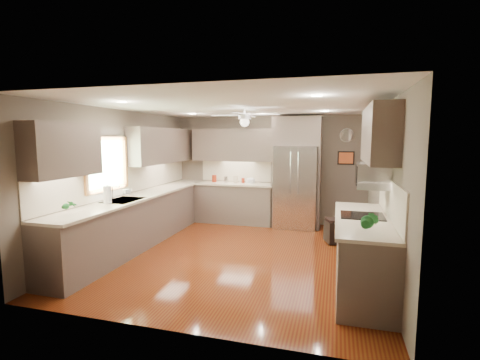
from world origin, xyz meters
The scene contains 28 objects.
floor centered at (0.00, 0.00, 0.00)m, with size 5.00×5.00×0.00m, color #50180A.
ceiling centered at (0.00, 0.00, 2.50)m, with size 5.00×5.00×0.00m, color white.
wall_back centered at (0.00, 2.50, 1.25)m, with size 4.50×4.50×0.00m, color #61554A.
wall_front centered at (0.00, -2.50, 1.25)m, with size 4.50×4.50×0.00m, color #61554A.
wall_left centered at (-2.25, 0.00, 1.25)m, with size 5.00×5.00×0.00m, color #61554A.
wall_right centered at (2.25, 0.00, 1.25)m, with size 5.00×5.00×0.00m, color #61554A.
canister_a centered at (-1.26, 2.24, 1.02)m, with size 0.11×0.11×0.18m, color maroon.
canister_b centered at (-0.96, 2.22, 1.01)m, with size 0.10×0.10×0.15m, color silver.
canister_c centered at (-0.73, 2.23, 1.03)m, with size 0.10×0.10×0.17m, color tan.
canister_d centered at (-0.55, 2.25, 1.00)m, with size 0.08×0.08×0.11m, color maroon.
soap_bottle centered at (-2.08, -0.13, 1.03)m, with size 0.08×0.08×0.18m, color white.
potted_plant_left centered at (-1.97, -1.71, 1.08)m, with size 0.14×0.10×0.27m, color #1C6225.
potted_plant_right centered at (1.92, -1.71, 1.10)m, with size 0.18×0.14×0.32m, color #1C6225.
bowl centered at (-0.37, 2.21, 0.97)m, with size 0.21×0.21×0.05m, color tan.
left_run centered at (-1.95, 0.15, 0.48)m, with size 0.65×4.70×1.45m.
back_run centered at (-0.72, 2.20, 0.48)m, with size 1.85×0.65×1.45m.
uppers centered at (-0.74, 0.71, 1.87)m, with size 4.50×4.70×0.95m.
window centered at (-2.22, -0.50, 1.55)m, with size 0.05×1.12×0.92m.
sink centered at (-1.93, -0.50, 0.91)m, with size 0.50×0.70×0.32m.
refrigerator centered at (0.70, 2.16, 1.19)m, with size 1.06×0.75×2.45m.
right_run centered at (1.93, -0.80, 0.48)m, with size 0.70×2.20×1.45m.
microwave centered at (2.03, -0.55, 1.48)m, with size 0.43×0.55×0.34m.
ceiling_fan centered at (0.00, 0.30, 2.33)m, with size 1.18×1.18×0.32m.
recessed_lights centered at (-0.04, 0.40, 2.49)m, with size 2.84×3.14×0.01m.
wall_clock centered at (1.75, 2.48, 2.05)m, with size 0.30×0.03×0.30m.
framed_print centered at (1.75, 2.48, 1.55)m, with size 0.36×0.03×0.30m.
stool centered at (1.58, 1.10, 0.24)m, with size 0.46×0.46×0.45m.
paper_towel centered at (-1.97, -0.85, 1.08)m, with size 0.12×0.12×0.31m.
Camera 1 is at (1.55, -5.57, 1.98)m, focal length 26.00 mm.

